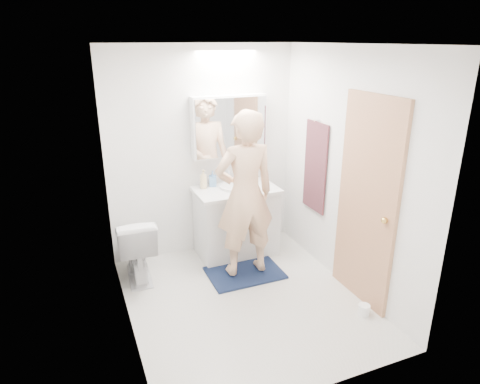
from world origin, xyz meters
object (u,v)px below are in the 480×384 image
toothbrush_cup (245,179)px  soap_bottle_b (213,179)px  person (245,195)px  soap_bottle_a (203,179)px  toilet_paper_roll (364,310)px  medicine_cabinet (229,126)px  toilet (136,247)px  vanity_cabinet (236,223)px

toothbrush_cup → soap_bottle_b: bearing=177.2°
person → soap_bottle_b: size_ratio=9.69×
soap_bottle_a → toilet_paper_roll: 2.19m
person → soap_bottle_b: bearing=-80.0°
medicine_cabinet → toilet_paper_roll: bearing=-70.6°
person → soap_bottle_b: person is taller
toilet → person: size_ratio=0.41×
soap_bottle_b → vanity_cabinet: bearing=-39.5°
vanity_cabinet → soap_bottle_a: bearing=156.1°
soap_bottle_b → toothbrush_cup: size_ratio=1.94×
soap_bottle_b → person: bearing=-80.3°
soap_bottle_b → medicine_cabinet: bearing=7.6°
medicine_cabinet → soap_bottle_a: medicine_cabinet is taller
toilet → soap_bottle_b: (0.97, 0.30, 0.55)m
medicine_cabinet → toilet_paper_roll: medicine_cabinet is taller
toilet → toilet_paper_roll: (1.83, -1.49, -0.31)m
toilet → soap_bottle_a: 1.06m
toilet_paper_roll → toothbrush_cup: bearing=104.6°
vanity_cabinet → person: 0.74m
soap_bottle_b → toothbrush_cup: bearing=-2.8°
toilet_paper_roll → medicine_cabinet: bearing=109.4°
toothbrush_cup → soap_bottle_a: bearing=-178.9°
vanity_cabinet → person: (-0.10, -0.51, 0.54)m
toothbrush_cup → toilet_paper_roll: (0.46, -1.76, -0.81)m
medicine_cabinet → toilet: medicine_cabinet is taller
toilet → toilet_paper_roll: size_ratio=6.56×
toilet → soap_bottle_a: bearing=-159.0°
soap_bottle_a → soap_bottle_b: 0.13m
person → toothbrush_cup: person is taller
vanity_cabinet → toilet: vanity_cabinet is taller
toilet → toilet_paper_roll: 2.38m
toilet_paper_roll → vanity_cabinet: bearing=111.9°
medicine_cabinet → person: 0.92m
medicine_cabinet → toothbrush_cup: bearing=-15.4°
toilet → toilet_paper_roll: bearing=144.6°
vanity_cabinet → person: person is taller
soap_bottle_b → toilet: bearing=-163.1°
toilet → soap_bottle_b: bearing=-159.4°
vanity_cabinet → toilet_paper_roll: (0.64, -1.60, -0.34)m
vanity_cabinet → toilet: bearing=-174.5°
person → soap_bottle_a: bearing=-69.8°
toilet_paper_roll → person: bearing=124.2°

